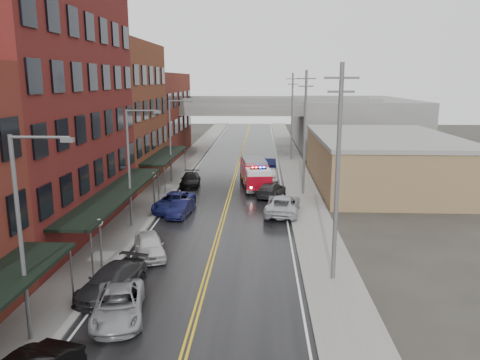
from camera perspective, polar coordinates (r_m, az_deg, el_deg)
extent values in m
cube|color=black|center=(41.51, -1.70, -3.37)|extent=(11.00, 160.00, 0.02)
cube|color=slate|center=(42.67, -11.54, -3.09)|extent=(3.00, 160.00, 0.15)
cube|color=slate|center=(41.59, 8.40, -3.38)|extent=(3.00, 160.00, 0.15)
cube|color=gray|center=(42.30, -9.37, -3.14)|extent=(0.30, 160.00, 0.15)
cube|color=gray|center=(41.46, 6.12, -3.36)|extent=(0.30, 160.00, 0.15)
cube|color=#5A1918|center=(36.81, -24.02, 7.82)|extent=(9.00, 20.00, 18.00)
cube|color=brown|center=(53.11, -15.45, 7.82)|extent=(9.00, 15.00, 15.00)
cube|color=maroon|center=(70.02, -10.96, 7.75)|extent=(9.00, 20.00, 12.00)
cube|color=#8D6F4C|center=(52.23, 16.96, 2.13)|extent=(14.00, 22.00, 5.00)
cube|color=slate|center=(81.56, 13.31, 6.83)|extent=(18.00, 30.00, 8.00)
cylinder|color=slate|center=(25.37, -19.81, -10.89)|extent=(0.10, 0.10, 3.00)
cube|color=black|center=(35.49, -14.78, -1.48)|extent=(2.60, 18.00, 0.18)
cylinder|color=slate|center=(27.78, -17.62, -8.70)|extent=(0.10, 0.10, 3.00)
cylinder|color=slate|center=(43.62, -9.90, -0.77)|extent=(0.10, 0.10, 3.00)
cube|color=black|center=(52.12, -9.09, 3.04)|extent=(2.60, 13.00, 0.18)
cylinder|color=slate|center=(46.29, -9.15, 0.01)|extent=(0.10, 0.10, 3.00)
cylinder|color=slate|center=(58.07, -6.72, 2.54)|extent=(0.10, 0.10, 3.00)
cylinder|color=#59595B|center=(29.24, -16.62, -7.79)|extent=(0.14, 0.14, 2.80)
sphere|color=silver|center=(28.77, -16.80, -4.98)|extent=(0.44, 0.44, 0.44)
cylinder|color=#59595B|center=(42.13, -10.42, -1.38)|extent=(0.14, 0.14, 2.80)
sphere|color=silver|center=(41.81, -10.50, 0.62)|extent=(0.44, 0.44, 0.44)
cylinder|color=#59595B|center=(21.49, -25.14, -6.98)|extent=(0.18, 0.18, 9.00)
cylinder|color=#59595B|center=(20.01, -23.23, 4.81)|extent=(2.40, 0.12, 0.12)
cube|color=#59595B|center=(19.57, -20.29, 4.60)|extent=(0.50, 0.22, 0.18)
cylinder|color=#59595B|center=(35.92, -13.37, 1.21)|extent=(0.18, 0.18, 9.00)
cylinder|color=#59595B|center=(35.05, -11.82, 8.27)|extent=(2.40, 0.12, 0.12)
cube|color=#59595B|center=(34.80, -10.04, 8.15)|extent=(0.50, 0.22, 0.18)
cylinder|color=#59595B|center=(51.28, -8.49, 4.61)|extent=(0.18, 0.18, 9.00)
cylinder|color=#59595B|center=(50.68, -7.30, 9.55)|extent=(2.40, 0.12, 0.12)
cube|color=#59595B|center=(50.51, -6.05, 9.46)|extent=(0.50, 0.22, 0.18)
cylinder|color=#59595B|center=(25.72, 11.78, 0.42)|extent=(0.24, 0.24, 12.00)
cube|color=#59595B|center=(25.21, 12.30, 12.07)|extent=(1.80, 0.12, 0.12)
cube|color=#59595B|center=(25.22, 12.23, 10.48)|extent=(1.40, 0.12, 0.12)
cylinder|color=#59595B|center=(45.35, 7.89, 5.56)|extent=(0.24, 0.24, 12.00)
cube|color=#59595B|center=(45.06, 8.09, 12.14)|extent=(1.80, 0.12, 0.12)
cube|color=#59595B|center=(45.07, 8.06, 11.25)|extent=(1.40, 0.12, 0.12)
cylinder|color=#59595B|center=(65.21, 6.35, 7.58)|extent=(0.24, 0.24, 12.00)
cube|color=#59595B|center=(65.00, 6.46, 12.16)|extent=(1.80, 0.12, 0.12)
cube|color=#59595B|center=(65.01, 6.44, 11.54)|extent=(1.40, 0.12, 0.12)
cube|color=slate|center=(72.08, 0.23, 8.68)|extent=(40.00, 10.00, 1.50)
cube|color=slate|center=(73.70, -8.39, 5.71)|extent=(1.60, 8.00, 6.00)
cube|color=slate|center=(72.76, 8.96, 5.61)|extent=(1.60, 8.00, 6.00)
cube|color=#9A0716|center=(49.93, 1.69, 1.10)|extent=(3.18, 5.75, 2.09)
cube|color=#9A0716|center=(46.22, 2.23, -0.19)|extent=(2.80, 2.89, 1.49)
cube|color=silver|center=(46.02, 2.24, 1.02)|extent=(2.65, 2.68, 0.50)
cube|color=black|center=(46.35, 2.21, 0.23)|extent=(2.69, 1.91, 0.80)
cube|color=slate|center=(49.72, 1.70, 2.44)|extent=(2.88, 5.32, 0.30)
cube|color=black|center=(45.96, 2.25, 1.42)|extent=(1.61, 0.48, 0.14)
sphere|color=#FF0C0C|center=(45.88, 1.57, 1.51)|extent=(0.20, 0.20, 0.20)
sphere|color=#1933FF|center=(46.01, 2.92, 1.53)|extent=(0.20, 0.20, 0.20)
cylinder|color=black|center=(46.17, 0.89, -1.14)|extent=(1.03, 0.48, 0.99)
cylinder|color=black|center=(46.44, 3.58, -1.09)|extent=(1.03, 0.48, 0.99)
cylinder|color=black|center=(49.55, 0.49, -0.22)|extent=(1.03, 0.48, 0.99)
cylinder|color=black|center=(49.80, 3.00, -0.17)|extent=(1.03, 0.48, 0.99)
cylinder|color=black|center=(51.97, 0.24, 0.37)|extent=(1.03, 0.48, 0.99)
cylinder|color=black|center=(52.21, 2.63, 0.41)|extent=(1.03, 0.48, 0.99)
imported|color=gray|center=(23.60, -14.61, -14.48)|extent=(3.29, 5.35, 1.38)
imported|color=black|center=(26.09, -15.37, -11.77)|extent=(3.24, 5.40, 1.46)
imported|color=#BDBDBD|center=(30.72, -11.00, -7.82)|extent=(3.10, 4.68, 1.48)
imported|color=#0E1134|center=(39.10, -7.30, -3.44)|extent=(1.88, 4.22, 1.34)
imported|color=navy|center=(40.75, -8.07, -2.68)|extent=(3.42, 5.86, 1.53)
imported|color=black|center=(49.84, -6.08, 0.02)|extent=(2.27, 4.94, 1.40)
imported|color=#ACAFB4|center=(39.49, 5.21, -3.02)|extent=(3.38, 6.16, 1.63)
imported|color=#292A2C|center=(45.30, 3.79, -1.17)|extent=(3.36, 5.18, 1.40)
imported|color=white|center=(52.72, 3.75, 0.77)|extent=(1.86, 4.37, 1.47)
imported|color=black|center=(58.60, 3.55, 1.97)|extent=(1.71, 4.70, 1.54)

